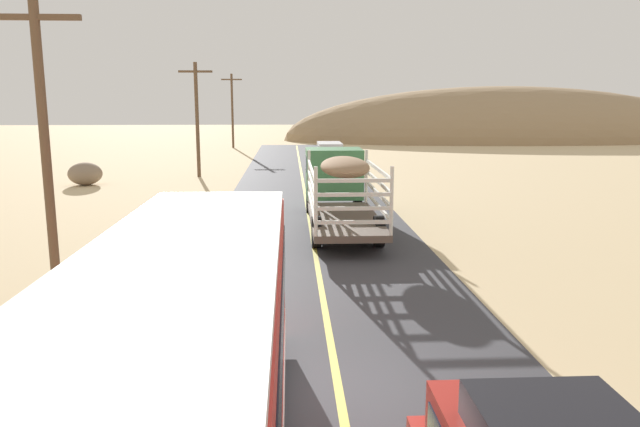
{
  "coord_description": "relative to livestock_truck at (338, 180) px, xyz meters",
  "views": [
    {
      "loc": [
        -0.83,
        -9.71,
        5.04
      ],
      "look_at": [
        0.0,
        6.61,
        1.97
      ],
      "focal_mm": 33.79,
      "sensor_mm": 36.0,
      "label": 1
    }
  ],
  "objects": [
    {
      "name": "power_pole_far",
      "position": [
        -8.08,
        41.03,
        2.43
      ],
      "size": [
        2.2,
        0.24,
        7.86
      ],
      "color": "brown",
      "rests_on": "ground"
    },
    {
      "name": "road_centre_line",
      "position": [
        -1.17,
        -15.14,
        -1.77
      ],
      "size": [
        0.16,
        117.6,
        0.0
      ],
      "primitive_type": "cube",
      "color": "#D8CC4C",
      "rests_on": "road_surface"
    },
    {
      "name": "car_far",
      "position": [
        1.02,
        20.41,
        -0.7
      ],
      "size": [
        1.9,
        4.62,
        1.93
      ],
      "color": "silver",
      "rests_on": "road_surface"
    },
    {
      "name": "power_pole_near",
      "position": [
        -8.08,
        -9.49,
        2.3
      ],
      "size": [
        2.2,
        0.24,
        7.61
      ],
      "color": "brown",
      "rests_on": "ground"
    },
    {
      "name": "boulder_near_shoulder",
      "position": [
        -14.38,
        12.07,
        -1.11
      ],
      "size": [
        2.0,
        2.01,
        1.37
      ],
      "primitive_type": "ellipsoid",
      "color": "#84705B",
      "rests_on": "ground"
    },
    {
      "name": "power_pole_mid",
      "position": [
        -8.08,
        15.77,
        2.25
      ],
      "size": [
        2.2,
        0.24,
        7.51
      ],
      "color": "brown",
      "rests_on": "ground"
    },
    {
      "name": "bus",
      "position": [
        -3.37,
        -17.67,
        -0.04
      ],
      "size": [
        2.54,
        10.0,
        3.21
      ],
      "color": "red",
      "rests_on": "road_surface"
    },
    {
      "name": "livestock_truck",
      "position": [
        0.0,
        0.0,
        0.0
      ],
      "size": [
        2.53,
        9.7,
        3.02
      ],
      "color": "#3F7F4C",
      "rests_on": "road_surface"
    },
    {
      "name": "ground_plane",
      "position": [
        -1.17,
        -15.14,
        -1.79
      ],
      "size": [
        240.0,
        240.0,
        0.0
      ],
      "primitive_type": "plane",
      "color": "#CCB284"
    },
    {
      "name": "distant_hill",
      "position": [
        26.01,
        52.92,
        -1.79
      ],
      "size": [
        57.34,
        22.02,
        13.79
      ],
      "primitive_type": "ellipsoid",
      "color": "#997C5A",
      "rests_on": "ground"
    },
    {
      "name": "road_surface",
      "position": [
        -1.17,
        -15.14,
        -1.78
      ],
      "size": [
        8.0,
        120.0,
        0.02
      ],
      "primitive_type": "cube",
      "color": "#38383D",
      "rests_on": "ground"
    }
  ]
}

